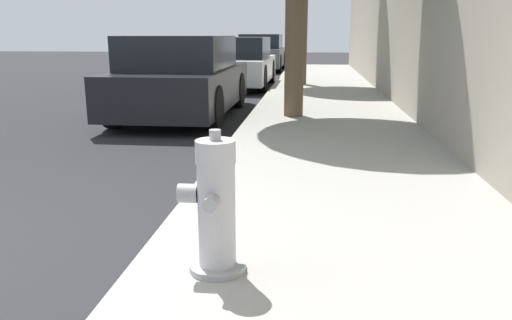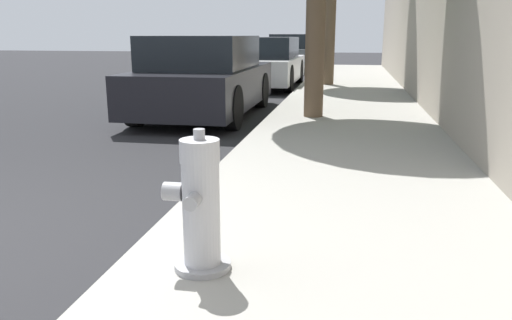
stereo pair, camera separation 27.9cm
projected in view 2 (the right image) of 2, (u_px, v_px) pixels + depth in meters
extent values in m
cube|color=#99968E|center=(342.00, 288.00, 2.77)|extent=(2.61, 40.00, 0.16)
cylinder|color=#97979C|center=(203.00, 265.00, 2.84)|extent=(0.32, 0.32, 0.04)
cylinder|color=#B2B2B7|center=(201.00, 213.00, 2.76)|extent=(0.21, 0.21, 0.59)
cylinder|color=#B2B2B7|center=(200.00, 151.00, 2.68)|extent=(0.22, 0.22, 0.12)
cylinder|color=#97979C|center=(199.00, 134.00, 2.66)|extent=(0.06, 0.06, 0.06)
cylinder|color=#97979C|center=(193.00, 202.00, 2.59)|extent=(0.08, 0.09, 0.08)
cylinder|color=#97979C|center=(208.00, 185.00, 2.88)|extent=(0.08, 0.09, 0.08)
cylinder|color=#97979C|center=(173.00, 191.00, 2.76)|extent=(0.11, 0.10, 0.10)
cube|color=black|center=(205.00, 87.00, 9.04)|extent=(1.77, 4.11, 0.68)
cube|color=black|center=(202.00, 52.00, 8.73)|extent=(1.63, 2.26, 0.56)
cylinder|color=black|center=(186.00, 89.00, 10.44)|extent=(0.20, 0.70, 0.70)
cylinder|color=black|center=(261.00, 90.00, 10.15)|extent=(0.20, 0.70, 0.70)
cylinder|color=black|center=(135.00, 105.00, 8.01)|extent=(0.20, 0.70, 0.70)
cylinder|color=black|center=(233.00, 108.00, 7.72)|extent=(0.20, 0.70, 0.70)
cube|color=silver|center=(265.00, 69.00, 14.04)|extent=(1.81, 4.31, 0.62)
cube|color=black|center=(264.00, 48.00, 13.74)|extent=(1.66, 2.37, 0.56)
cylinder|color=black|center=(246.00, 71.00, 15.50)|extent=(0.20, 0.71, 0.71)
cylinder|color=black|center=(299.00, 71.00, 15.21)|extent=(0.20, 0.71, 0.71)
cylinder|color=black|center=(226.00, 78.00, 12.96)|extent=(0.20, 0.71, 0.71)
cylinder|color=black|center=(288.00, 79.00, 12.66)|extent=(0.20, 0.71, 0.71)
cube|color=#4C5156|center=(293.00, 57.00, 20.43)|extent=(1.71, 4.14, 0.71)
cube|color=black|center=(293.00, 41.00, 20.12)|extent=(1.57, 2.28, 0.55)
cylinder|color=black|center=(278.00, 60.00, 21.84)|extent=(0.20, 0.72, 0.72)
cylinder|color=black|center=(314.00, 60.00, 21.57)|extent=(0.20, 0.72, 0.72)
cylinder|color=black|center=(269.00, 63.00, 19.39)|extent=(0.20, 0.72, 0.72)
cylinder|color=black|center=(309.00, 64.00, 19.12)|extent=(0.20, 0.72, 0.72)
cylinder|color=brown|center=(315.00, 30.00, 7.78)|extent=(0.31, 0.31, 2.71)
cylinder|color=brown|center=(330.00, 21.00, 12.88)|extent=(0.27, 0.27, 3.26)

